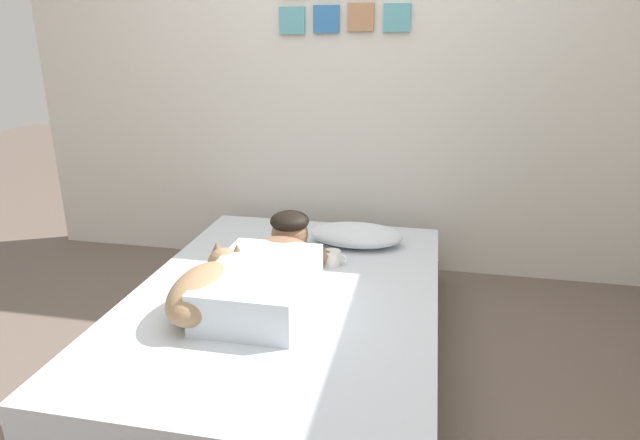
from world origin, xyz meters
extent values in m
plane|color=#66564C|center=(0.00, 0.00, 0.00)|extent=(12.31, 12.31, 0.00)
cube|color=silver|center=(0.00, 1.45, 1.25)|extent=(4.15, 0.10, 2.50)
cube|color=#59A5B2|center=(-0.32, 1.39, 1.54)|extent=(0.15, 0.02, 0.15)
cube|color=#3372B2|center=(-0.11, 1.39, 1.55)|extent=(0.15, 0.02, 0.15)
cube|color=tan|center=(0.10, 1.39, 1.56)|extent=(0.15, 0.02, 0.15)
cube|color=#59A5B2|center=(0.30, 1.39, 1.56)|extent=(0.15, 0.02, 0.15)
cube|color=#4C4742|center=(-0.07, 0.23, 0.06)|extent=(1.42, 2.03, 0.13)
cube|color=silver|center=(-0.07, 0.23, 0.24)|extent=(1.38, 1.97, 0.22)
ellipsoid|color=silver|center=(0.17, 0.88, 0.40)|extent=(0.52, 0.32, 0.11)
cube|color=silver|center=(-0.14, 0.07, 0.43)|extent=(0.42, 0.64, 0.18)
ellipsoid|color=#8C664C|center=(-0.14, 0.41, 0.45)|extent=(0.32, 0.20, 0.16)
sphere|color=#8C664C|center=(-0.14, 0.57, 0.49)|extent=(0.19, 0.19, 0.19)
ellipsoid|color=black|center=(-0.14, 0.57, 0.56)|extent=(0.20, 0.20, 0.10)
cylinder|color=#8C664C|center=(-0.24, 0.55, 0.42)|extent=(0.23, 0.07, 0.14)
cylinder|color=#8C664C|center=(-0.04, 0.55, 0.42)|extent=(0.23, 0.07, 0.14)
ellipsoid|color=#9E7A56|center=(-0.35, -0.05, 0.44)|extent=(0.26, 0.48, 0.20)
sphere|color=#9E7A56|center=(-0.36, 0.21, 0.46)|extent=(0.15, 0.15, 0.15)
cone|color=#7E6145|center=(-0.40, 0.23, 0.53)|extent=(0.05, 0.05, 0.05)
cone|color=#7E6145|center=(-0.30, 0.23, 0.53)|extent=(0.05, 0.05, 0.05)
cylinder|color=white|center=(0.09, 0.57, 0.38)|extent=(0.09, 0.09, 0.07)
torus|color=white|center=(0.14, 0.57, 0.38)|extent=(0.05, 0.01, 0.05)
cube|color=black|center=(0.02, 0.04, 0.35)|extent=(0.07, 0.14, 0.01)
camera|label=1|loc=(0.55, -1.97, 1.47)|focal=30.69mm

